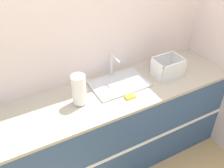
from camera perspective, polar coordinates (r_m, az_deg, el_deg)
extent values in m
cube|color=silver|center=(2.39, -6.05, 8.71)|extent=(4.99, 0.06, 2.60)
cube|color=silver|center=(2.89, 22.19, 11.24)|extent=(0.06, 2.60, 2.60)
cube|color=#33517A|center=(2.67, -1.99, -10.68)|extent=(2.59, 0.60, 0.90)
cube|color=white|center=(2.49, 1.22, -15.08)|extent=(2.59, 0.01, 0.04)
cube|color=#B2A893|center=(2.35, -2.22, -2.88)|extent=(2.61, 0.63, 0.03)
cube|color=silver|center=(2.46, 1.55, 0.01)|extent=(0.52, 0.35, 0.02)
cylinder|color=silver|center=(2.51, -0.15, 4.11)|extent=(0.02, 0.02, 0.23)
cylinder|color=silver|center=(2.39, 0.75, 5.54)|extent=(0.02, 0.16, 0.02)
cylinder|color=#4C4C51|center=(2.28, -6.93, -4.00)|extent=(0.09, 0.09, 0.01)
cylinder|color=white|center=(2.19, -7.20, -1.19)|extent=(0.12, 0.12, 0.27)
cube|color=white|center=(2.66, 11.76, 2.13)|extent=(0.28, 0.21, 0.01)
cube|color=white|center=(2.55, 13.39, 2.71)|extent=(0.28, 0.01, 0.17)
cube|color=white|center=(2.68, 10.68, 4.82)|extent=(0.28, 0.01, 0.17)
cube|color=white|center=(2.54, 9.63, 3.04)|extent=(0.01, 0.21, 0.17)
cube|color=white|center=(2.69, 14.25, 4.49)|extent=(0.01, 0.21, 0.17)
cube|color=yellow|center=(2.32, 3.96, -2.75)|extent=(0.09, 0.06, 0.02)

